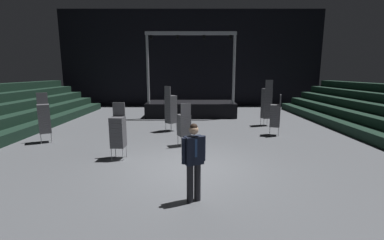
{
  "coord_description": "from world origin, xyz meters",
  "views": [
    {
      "loc": [
        0.07,
        -7.54,
        2.86
      ],
      "look_at": [
        0.04,
        0.38,
        1.4
      ],
      "focal_mm": 24.19,
      "sensor_mm": 36.0,
      "label": 1
    }
  ],
  "objects_px": {
    "man_with_tie": "(195,158)",
    "chair_stack_mid_right": "(267,103)",
    "stage_riser": "(192,107)",
    "chair_stack_mid_centre": "(185,124)",
    "chair_stack_rear_left": "(119,131)",
    "chair_stack_front_left": "(45,118)",
    "chair_stack_front_right": "(276,115)",
    "chair_stack_mid_left": "(172,109)"
  },
  "relations": [
    {
      "from": "man_with_tie",
      "to": "chair_stack_rear_left",
      "type": "distance_m",
      "value": 3.86
    },
    {
      "from": "chair_stack_front_right",
      "to": "chair_stack_mid_left",
      "type": "relative_size",
      "value": 0.85
    },
    {
      "from": "chair_stack_front_right",
      "to": "chair_stack_mid_right",
      "type": "distance_m",
      "value": 2.28
    },
    {
      "from": "chair_stack_front_right",
      "to": "chair_stack_front_left",
      "type": "bearing_deg",
      "value": 115.02
    },
    {
      "from": "chair_stack_mid_centre",
      "to": "man_with_tie",
      "type": "bearing_deg",
      "value": -108.82
    },
    {
      "from": "chair_stack_mid_right",
      "to": "stage_riser",
      "type": "bearing_deg",
      "value": 130.97
    },
    {
      "from": "stage_riser",
      "to": "chair_stack_rear_left",
      "type": "bearing_deg",
      "value": -105.16
    },
    {
      "from": "stage_riser",
      "to": "man_with_tie",
      "type": "relative_size",
      "value": 3.24
    },
    {
      "from": "chair_stack_front_left",
      "to": "chair_stack_front_right",
      "type": "bearing_deg",
      "value": 156.93
    },
    {
      "from": "chair_stack_mid_centre",
      "to": "chair_stack_mid_right",
      "type": "bearing_deg",
      "value": 19.2
    },
    {
      "from": "man_with_tie",
      "to": "chair_stack_mid_centre",
      "type": "bearing_deg",
      "value": -109.74
    },
    {
      "from": "stage_riser",
      "to": "chair_stack_mid_centre",
      "type": "relative_size",
      "value": 3.38
    },
    {
      "from": "man_with_tie",
      "to": "chair_stack_front_left",
      "type": "distance_m",
      "value": 7.89
    },
    {
      "from": "chair_stack_front_right",
      "to": "chair_stack_mid_centre",
      "type": "xyz_separation_m",
      "value": [
        -4.12,
        -1.73,
        -0.08
      ]
    },
    {
      "from": "chair_stack_front_left",
      "to": "chair_stack_mid_left",
      "type": "distance_m",
      "value": 5.46
    },
    {
      "from": "chair_stack_front_left",
      "to": "chair_stack_mid_right",
      "type": "bearing_deg",
      "value": 168.85
    },
    {
      "from": "man_with_tie",
      "to": "chair_stack_rear_left",
      "type": "relative_size",
      "value": 0.95
    },
    {
      "from": "chair_stack_mid_centre",
      "to": "chair_stack_rear_left",
      "type": "height_order",
      "value": "chair_stack_rear_left"
    },
    {
      "from": "chair_stack_front_left",
      "to": "chair_stack_front_right",
      "type": "relative_size",
      "value": 1.09
    },
    {
      "from": "chair_stack_front_left",
      "to": "chair_stack_mid_centre",
      "type": "distance_m",
      "value": 5.78
    },
    {
      "from": "stage_riser",
      "to": "chair_stack_front_left",
      "type": "xyz_separation_m",
      "value": [
        -5.99,
        -6.74,
        0.45
      ]
    },
    {
      "from": "stage_riser",
      "to": "chair_stack_rear_left",
      "type": "xyz_separation_m",
      "value": [
        -2.39,
        -8.81,
        0.36
      ]
    },
    {
      "from": "stage_riser",
      "to": "chair_stack_front_right",
      "type": "bearing_deg",
      "value": -54.83
    },
    {
      "from": "man_with_tie",
      "to": "chair_stack_mid_right",
      "type": "xyz_separation_m",
      "value": [
        3.99,
        8.49,
        0.22
      ]
    },
    {
      "from": "stage_riser",
      "to": "chair_stack_mid_left",
      "type": "relative_size",
      "value": 2.6
    },
    {
      "from": "chair_stack_mid_right",
      "to": "chair_stack_front_right",
      "type": "bearing_deg",
      "value": -106.24
    },
    {
      "from": "stage_riser",
      "to": "chair_stack_mid_centre",
      "type": "height_order",
      "value": "stage_riser"
    },
    {
      "from": "stage_riser",
      "to": "chair_stack_front_right",
      "type": "xyz_separation_m",
      "value": [
        3.88,
        -5.51,
        0.36
      ]
    },
    {
      "from": "man_with_tie",
      "to": "chair_stack_mid_right",
      "type": "height_order",
      "value": "chair_stack_mid_right"
    },
    {
      "from": "chair_stack_front_right",
      "to": "chair_stack_mid_left",
      "type": "xyz_separation_m",
      "value": [
        -4.85,
        0.9,
        0.17
      ]
    },
    {
      "from": "chair_stack_front_right",
      "to": "chair_stack_mid_centre",
      "type": "bearing_deg",
      "value": 130.63
    },
    {
      "from": "chair_stack_front_left",
      "to": "chair_stack_front_right",
      "type": "distance_m",
      "value": 9.95
    },
    {
      "from": "chair_stack_front_left",
      "to": "stage_riser",
      "type": "bearing_deg",
      "value": -161.83
    },
    {
      "from": "chair_stack_front_right",
      "to": "stage_riser",
      "type": "bearing_deg",
      "value": 53.07
    },
    {
      "from": "man_with_tie",
      "to": "chair_stack_front_right",
      "type": "distance_m",
      "value": 7.29
    },
    {
      "from": "chair_stack_front_left",
      "to": "chair_stack_mid_right",
      "type": "distance_m",
      "value": 10.68
    },
    {
      "from": "chair_stack_mid_left",
      "to": "chair_stack_rear_left",
      "type": "xyz_separation_m",
      "value": [
        -1.41,
        -4.19,
        -0.17
      ]
    },
    {
      "from": "stage_riser",
      "to": "chair_stack_mid_right",
      "type": "xyz_separation_m",
      "value": [
        4.1,
        -3.26,
        0.66
      ]
    },
    {
      "from": "chair_stack_mid_left",
      "to": "chair_stack_mid_centre",
      "type": "xyz_separation_m",
      "value": [
        0.73,
        -2.62,
        -0.25
      ]
    },
    {
      "from": "chair_stack_mid_centre",
      "to": "stage_riser",
      "type": "bearing_deg",
      "value": 64.81
    },
    {
      "from": "stage_riser",
      "to": "man_with_tie",
      "type": "height_order",
      "value": "stage_riser"
    },
    {
      "from": "chair_stack_front_left",
      "to": "man_with_tie",
      "type": "bearing_deg",
      "value": 110.44
    }
  ]
}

